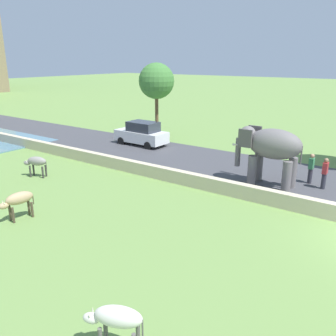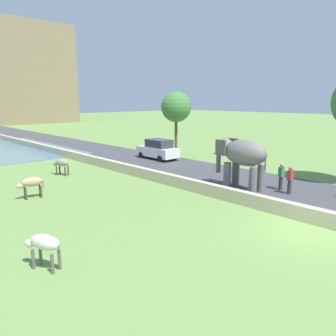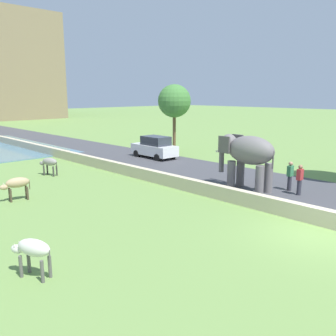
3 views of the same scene
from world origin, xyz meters
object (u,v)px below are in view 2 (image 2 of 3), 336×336
car_white (158,149)px  cow_tan (31,183)px  person_trailing (281,176)px  cow_white (44,244)px  cow_grey (61,163)px  person_beside_elephant (290,180)px  elephant (242,156)px

car_white → cow_tan: car_white is taller
person_trailing → cow_white: (-13.75, 0.60, -0.04)m
cow_tan → cow_grey: (3.68, 4.09, 0.00)m
person_trailing → cow_tan: person_trailing is taller
cow_tan → cow_grey: size_ratio=1.01×
person_beside_elephant → car_white: (2.05, 13.24, 0.03)m
person_beside_elephant → car_white: 13.40m
elephant → cow_tan: elephant is taller
person_trailing → cow_grey: person_trailing is taller
person_beside_elephant → cow_tan: 14.06m
car_white → elephant: bearing=-106.3°
elephant → cow_white: (-12.20, -1.11, -1.20)m
car_white → person_beside_elephant: bearing=-98.8°
cow_white → cow_grey: size_ratio=1.00×
person_beside_elephant → person_trailing: 0.88m
elephant → person_beside_elephant: bearing=-66.0°
person_trailing → elephant: bearing=132.1°
cow_tan → cow_white: size_ratio=1.01×
car_white → cow_grey: size_ratio=2.86×
person_beside_elephant → car_white: car_white is taller
cow_white → cow_grey: bearing=61.9°
person_trailing → cow_white: size_ratio=1.16×
car_white → cow_grey: car_white is taller
cow_tan → person_trailing: bearing=-37.4°
cow_white → car_white: bearing=37.7°
person_trailing → car_white: bearing=82.7°
cow_grey → cow_tan: bearing=-132.1°
person_beside_elephant → cow_white: 13.37m
person_beside_elephant → car_white: size_ratio=0.40×
person_trailing → car_white: size_ratio=0.40×
person_beside_elephant → cow_tan: (-10.62, 9.21, -0.04)m
elephant → person_trailing: bearing=-47.9°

